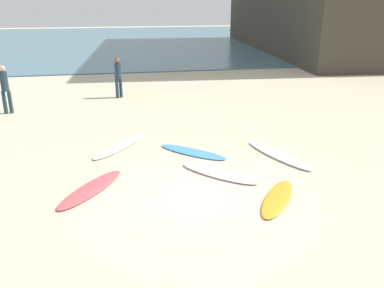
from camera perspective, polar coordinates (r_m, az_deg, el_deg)
ground_plane at (r=8.98m, az=0.72°, el=-7.63°), size 120.00×120.00×0.00m
ocean_water at (r=44.22m, az=-9.06°, el=14.46°), size 120.00×40.00×0.08m
surfboard_0 at (r=11.47m, az=12.29°, el=-1.53°), size 1.32×2.59×0.08m
surfboard_1 at (r=11.44m, az=0.07°, el=-1.15°), size 1.94×1.88×0.06m
surfboard_2 at (r=9.56m, az=-14.27°, el=-6.23°), size 1.72×2.15×0.08m
surfboard_3 at (r=12.11m, az=-10.25°, el=-0.21°), size 1.92×2.32×0.08m
surfboard_4 at (r=9.05m, az=12.18°, el=-7.61°), size 1.55×1.90×0.08m
surfboard_5 at (r=10.08m, az=3.89°, el=-4.18°), size 1.94×1.96×0.09m
beachgoer_near at (r=16.81m, az=-25.26°, el=7.44°), size 0.34×0.34×1.85m
beachgoer_mid at (r=18.13m, az=-10.55°, el=9.62°), size 0.39×0.39×1.77m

